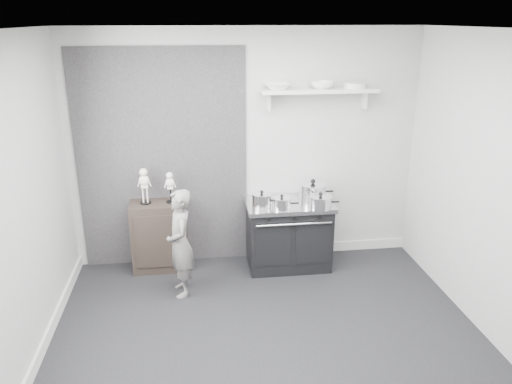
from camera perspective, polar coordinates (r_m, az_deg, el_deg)
ground at (r=4.70m, az=1.51°, el=-16.97°), size 4.00×4.00×0.00m
room_shell at (r=4.08m, az=0.15°, el=3.10°), size 4.02×3.62×2.71m
wall_shelf at (r=5.65m, az=7.20°, el=11.33°), size 1.30×0.26×0.24m
stove at (r=5.83m, az=3.74°, el=-4.84°), size 0.99×0.62×0.79m
side_cabinet at (r=5.86m, az=-10.93°, el=-4.93°), size 0.62×0.36×0.81m
child at (r=5.23m, az=-8.64°, el=-5.82°), size 0.33×0.46×1.16m
pot_front_left at (r=5.50m, az=0.66°, el=-0.96°), size 0.31×0.22×0.20m
pot_back_right at (r=5.79m, az=6.49°, el=0.09°), size 0.40×0.32×0.24m
pot_front_right at (r=5.54m, az=7.37°, el=-1.12°), size 0.34×0.25×0.18m
pot_front_center at (r=5.47m, az=2.96°, el=-1.28°), size 0.29×0.21×0.17m
skeleton_full at (r=5.65m, az=-12.66°, el=0.97°), size 0.13×0.08×0.47m
skeleton_torso at (r=5.64m, az=-9.80°, el=0.78°), size 0.11×0.07×0.41m
bowl_large at (r=5.53m, az=2.43°, el=11.99°), size 0.29×0.29×0.07m
bowl_small at (r=5.64m, az=7.57°, el=12.04°), size 0.26×0.26×0.08m
plate_stack at (r=5.75m, az=11.23°, el=11.87°), size 0.25×0.25×0.06m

